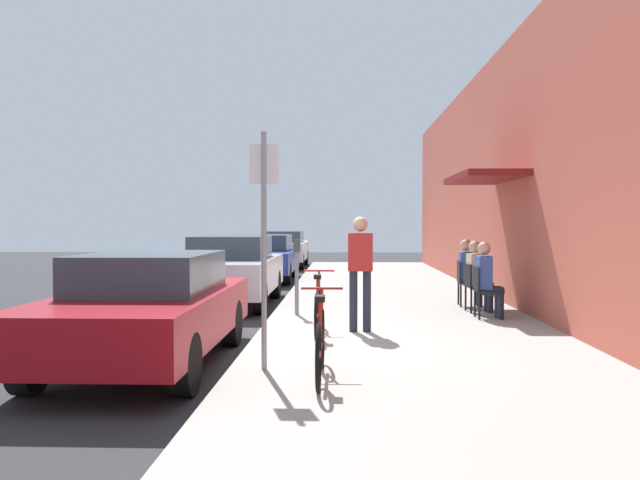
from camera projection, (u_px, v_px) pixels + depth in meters
The scene contains 18 objects.
ground_plane at pixel (254, 345), 9.35m from camera, with size 60.00×60.00×0.00m, color #2D2D30.
sidewalk_slab at pixel (401, 321), 11.27m from camera, with size 4.50×32.00×0.12m, color #9E9B93.
building_facade at pixel (544, 167), 11.13m from camera, with size 1.40×32.00×5.35m.
parked_car_0 at pixel (147, 307), 7.99m from camera, with size 1.80×4.40×1.36m.
parked_car_1 at pixel (231, 269), 13.89m from camera, with size 1.80×4.40×1.45m.
parked_car_2 at pixel (265, 257), 19.81m from camera, with size 1.80×4.40×1.38m.
parked_car_3 at pixel (283, 248), 25.82m from camera, with size 1.80×4.40×1.42m.
parking_meter at pixel (297, 271), 11.59m from camera, with size 0.12×0.10×1.32m.
street_sign at pixel (264, 231), 7.22m from camera, with size 0.32×0.06×2.60m.
bicycle_0 at pixel (320, 344), 6.78m from camera, with size 0.46×1.71×0.90m.
bicycle_1 at pixel (318, 310), 9.48m from camera, with size 0.46×1.71×0.90m.
cafe_chair_0 at pixel (484, 288), 11.14m from camera, with size 0.44×0.44×0.87m.
seated_patron_0 at pixel (487, 277), 11.13m from camera, with size 0.43×0.36×1.29m.
cafe_chair_1 at pixel (474, 284), 11.93m from camera, with size 0.47×0.47×0.87m.
seated_patron_1 at pixel (478, 274), 11.93m from camera, with size 0.45×0.38×1.29m.
cafe_chair_2 at pixel (465, 280), 12.81m from camera, with size 0.46×0.46×0.87m.
seated_patron_2 at pixel (469, 270), 12.80m from camera, with size 0.44×0.37×1.29m.
pedestrian_standing at pixel (360, 264), 9.74m from camera, with size 0.36×0.22×1.70m.
Camera 1 is at (1.27, -9.27, 1.72)m, focal length 37.13 mm.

